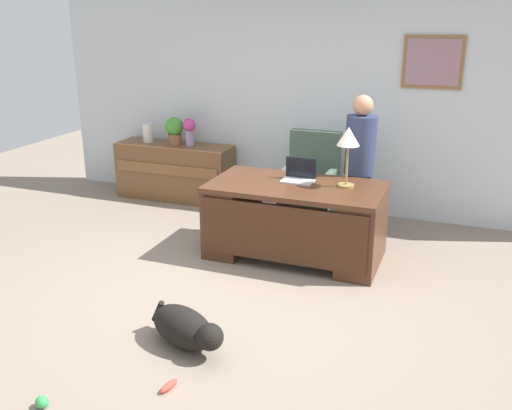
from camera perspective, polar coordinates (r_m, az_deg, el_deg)
The scene contains 14 objects.
ground_plane at distance 5.18m, azimuth -2.23°, elevation -8.76°, with size 12.00×12.00×0.00m, color gray.
back_wall at distance 7.12m, azimuth 6.06°, elevation 10.30°, with size 7.00×0.16×2.70m.
desk at distance 5.75m, azimuth 3.91°, elevation -1.37°, with size 1.73×0.93×0.77m.
credenza at distance 7.68m, azimuth -8.12°, elevation 3.36°, with size 1.57×0.50×0.74m.
armchair at distance 6.70m, azimuth 5.49°, elevation 2.15°, with size 0.60×0.59×1.08m.
person_standing at distance 6.13m, azimuth 10.32°, elevation 3.61°, with size 0.32×0.32×1.60m.
dog_lying at distance 4.37m, azimuth -7.03°, elevation -12.16°, with size 0.73×0.50×0.30m.
laptop at distance 5.79m, azimuth 4.35°, elevation 3.00°, with size 0.32×0.22×0.22m.
desk_lamp at distance 5.54m, azimuth 9.24°, elevation 6.44°, with size 0.22×0.22×0.59m.
vase_with_flowers at distance 7.44m, azimuth -6.71°, elevation 7.53°, with size 0.17×0.17×0.36m.
vase_empty at distance 7.76m, azimuth -10.82°, elevation 7.11°, with size 0.13×0.13×0.24m, color silver.
potted_plant at distance 7.55m, azimuth -8.18°, elevation 7.52°, with size 0.24×0.24×0.36m.
dog_toy_ball at distance 4.06m, azimuth -20.68°, elevation -18.01°, with size 0.08×0.08×0.08m, color green.
dog_toy_bone at distance 4.03m, azimuth -8.73°, elevation -17.50°, with size 0.16×0.05×0.05m, color #E53F33.
Camera 1 is at (1.83, -4.21, 2.40)m, focal length 39.86 mm.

